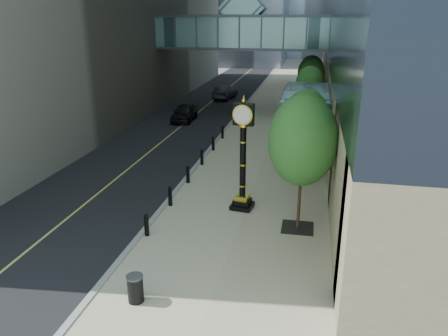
{
  "coord_description": "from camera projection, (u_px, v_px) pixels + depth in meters",
  "views": [
    {
      "loc": [
        3.86,
        -14.73,
        8.97
      ],
      "look_at": [
        -0.07,
        4.66,
        2.05
      ],
      "focal_mm": 35.0,
      "sensor_mm": 36.0,
      "label": 1
    }
  ],
  "objects": [
    {
      "name": "pedestrian",
      "position": [
        315.0,
        147.0,
        28.22
      ],
      "size": [
        0.76,
        0.63,
        1.78
      ],
      "primitive_type": "imported",
      "rotation": [
        0.0,
        0.0,
        2.77
      ],
      "color": "#A6A098",
      "rests_on": "sidewalk"
    },
    {
      "name": "road",
      "position": [
        226.0,
        90.0,
        55.62
      ],
      "size": [
        8.0,
        180.0,
        0.02
      ],
      "primitive_type": "cube",
      "color": "black",
      "rests_on": "ground"
    },
    {
      "name": "bollard_row",
      "position": [
        195.0,
        166.0,
        25.97
      ],
      "size": [
        0.2,
        16.2,
        0.9
      ],
      "color": "black",
      "rests_on": "sidewalk"
    },
    {
      "name": "ground",
      "position": [
        202.0,
        255.0,
        17.31
      ],
      "size": [
        320.0,
        320.0,
        0.0
      ],
      "primitive_type": "plane",
      "color": "gray",
      "rests_on": "ground"
    },
    {
      "name": "street_trees",
      "position": [
        308.0,
        100.0,
        29.18
      ],
      "size": [
        2.89,
        28.75,
        5.95
      ],
      "color": "black",
      "rests_on": "sidewalk"
    },
    {
      "name": "skywalk",
      "position": [
        243.0,
        30.0,
        41.23
      ],
      "size": [
        17.0,
        4.2,
        5.8
      ],
      "color": "slate",
      "rests_on": "ground"
    },
    {
      "name": "sidewalk",
      "position": [
        289.0,
        92.0,
        54.11
      ],
      "size": [
        8.0,
        180.0,
        0.06
      ],
      "primitive_type": "cube",
      "color": "#B1A888",
      "rests_on": "ground"
    },
    {
      "name": "street_clock",
      "position": [
        243.0,
        163.0,
        20.63
      ],
      "size": [
        1.15,
        1.15,
        5.39
      ],
      "rotation": [
        0.0,
        0.0,
        -0.14
      ],
      "color": "black",
      "rests_on": "sidewalk"
    },
    {
      "name": "entrance_canopy",
      "position": [
        306.0,
        94.0,
        28.22
      ],
      "size": [
        3.0,
        8.0,
        4.38
      ],
      "color": "#383F44",
      "rests_on": "ground"
    },
    {
      "name": "curb",
      "position": [
        257.0,
        91.0,
        54.86
      ],
      "size": [
        0.25,
        180.0,
        0.07
      ],
      "primitive_type": "cube",
      "color": "gray",
      "rests_on": "ground"
    },
    {
      "name": "car_near",
      "position": [
        184.0,
        113.0,
        39.1
      ],
      "size": [
        1.91,
        4.43,
        1.49
      ],
      "primitive_type": "imported",
      "rotation": [
        0.0,
        0.0,
        0.03
      ],
      "color": "black",
      "rests_on": "road"
    },
    {
      "name": "trash_bin",
      "position": [
        135.0,
        289.0,
        14.27
      ],
      "size": [
        0.61,
        0.61,
        0.9
      ],
      "primitive_type": "cylinder",
      "rotation": [
        0.0,
        0.0,
        -0.18
      ],
      "color": "black",
      "rests_on": "sidewalk"
    },
    {
      "name": "car_far",
      "position": [
        225.0,
        92.0,
        49.45
      ],
      "size": [
        2.12,
        4.75,
        1.51
      ],
      "primitive_type": "imported",
      "rotation": [
        0.0,
        0.0,
        3.03
      ],
      "color": "black",
      "rests_on": "road"
    }
  ]
}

